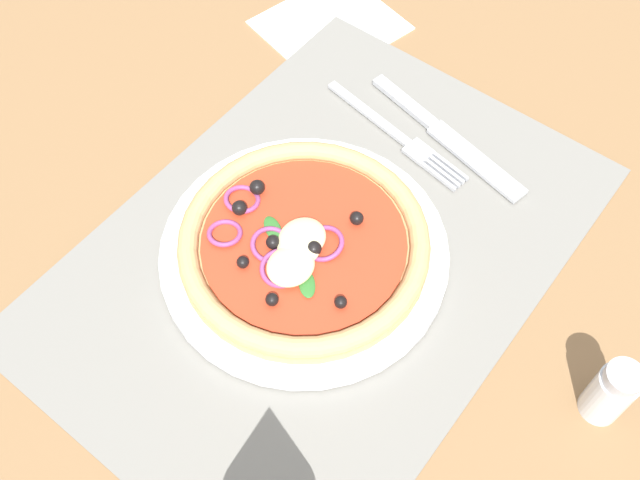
% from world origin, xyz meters
% --- Properties ---
extents(ground_plane, '(1.90, 1.40, 0.02)m').
position_xyz_m(ground_plane, '(0.00, 0.00, -0.01)').
color(ground_plane, olive).
extents(placemat, '(0.51, 0.36, 0.00)m').
position_xyz_m(placemat, '(0.00, 0.00, 0.00)').
color(placemat, slate).
rests_on(placemat, ground_plane).
extents(plate, '(0.26, 0.26, 0.01)m').
position_xyz_m(plate, '(0.02, -0.01, 0.01)').
color(plate, white).
rests_on(plate, placemat).
extents(pizza, '(0.22, 0.22, 0.03)m').
position_xyz_m(pizza, '(0.02, -0.01, 0.03)').
color(pizza, tan).
rests_on(pizza, plate).
extents(fork, '(0.04, 0.18, 0.00)m').
position_xyz_m(fork, '(-0.15, -0.02, 0.01)').
color(fork, '#B2B5BA').
rests_on(fork, placemat).
extents(knife, '(0.06, 0.20, 0.01)m').
position_xyz_m(knife, '(-0.18, 0.02, 0.01)').
color(knife, '#B2B5BA').
rests_on(knife, placemat).
extents(napkin, '(0.17, 0.16, 0.00)m').
position_xyz_m(napkin, '(-0.24, -0.18, 0.00)').
color(napkin, white).
rests_on(napkin, ground_plane).
extents(pepper_shaker, '(0.03, 0.03, 0.07)m').
position_xyz_m(pepper_shaker, '(-0.02, 0.26, 0.03)').
color(pepper_shaker, silver).
rests_on(pepper_shaker, ground_plane).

